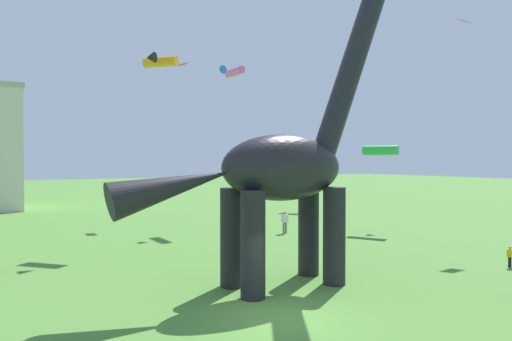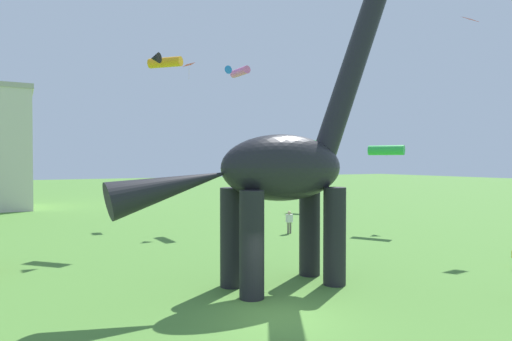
# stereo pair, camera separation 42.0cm
# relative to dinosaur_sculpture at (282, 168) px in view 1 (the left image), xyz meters

# --- Properties ---
(ground_plane) EXTENTS (240.00, 240.00, 0.00)m
(ground_plane) POSITION_rel_dinosaur_sculpture_xyz_m (-1.94, -3.00, -4.72)
(ground_plane) COLOR #4C7F33
(dinosaur_sculpture) EXTENTS (12.48, 2.64, 13.05)m
(dinosaur_sculpture) POSITION_rel_dinosaur_sculpture_xyz_m (0.00, 0.00, 0.00)
(dinosaur_sculpture) COLOR black
(dinosaur_sculpture) RESTS_ON ground_plane
(person_vendor_side) EXTENTS (0.37, 0.16, 0.99)m
(person_vendor_side) POSITION_rel_dinosaur_sculpture_xyz_m (10.98, -2.70, -4.12)
(person_vendor_side) COLOR black
(person_vendor_side) RESTS_ON ground_plane
(person_watching_child) EXTENTS (0.58, 0.26, 1.55)m
(person_watching_child) POSITION_rel_dinosaur_sculpture_xyz_m (7.15, 10.68, -3.78)
(person_watching_child) COLOR #6B6056
(person_watching_child) RESTS_ON ground_plane
(kite_apex) EXTENTS (2.63, 2.53, 0.74)m
(kite_apex) POSITION_rel_dinosaur_sculpture_xyz_m (14.49, 8.94, 1.06)
(kite_apex) COLOR green
(kite_mid_right) EXTENTS (1.97, 2.28, 0.66)m
(kite_mid_right) POSITION_rel_dinosaur_sculpture_xyz_m (6.44, 17.42, 7.53)
(kite_mid_right) COLOR pink
(kite_high_left) EXTENTS (3.28, 3.13, 0.92)m
(kite_high_left) POSITION_rel_dinosaur_sculpture_xyz_m (18.56, 22.38, 2.04)
(kite_high_left) COLOR green
(kite_mid_left) EXTENTS (1.08, 0.80, 0.35)m
(kite_mid_left) POSITION_rel_dinosaur_sculpture_xyz_m (17.27, 4.30, 9.68)
(kite_mid_left) COLOR red
(kite_near_low) EXTENTS (2.37, 2.36, 0.67)m
(kite_near_low) POSITION_rel_dinosaur_sculpture_xyz_m (-0.95, 13.15, 6.71)
(kite_near_low) COLOR orange
(kite_high_right) EXTENTS (0.74, 0.74, 0.77)m
(kite_high_right) POSITION_rel_dinosaur_sculpture_xyz_m (9.61, 15.54, 1.18)
(kite_high_right) COLOR pink
(kite_mid_center) EXTENTS (0.85, 1.14, 1.42)m
(kite_mid_center) POSITION_rel_dinosaur_sculpture_xyz_m (4.14, 22.50, 8.82)
(kite_mid_center) COLOR red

